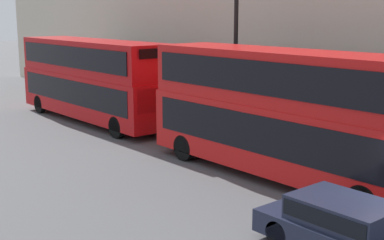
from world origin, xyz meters
TOP-DOWN VIEW (x-y plane):
  - bus_leading at (1.60, 5.69)m, footprint 2.59×10.97m
  - bus_second_in_queue at (1.60, 18.45)m, footprint 2.59×11.29m
  - car_dark_sedan at (-1.80, 0.87)m, footprint 1.84×4.26m
  - street_lamp at (3.54, 10.01)m, footprint 0.44×0.44m

SIDE VIEW (x-z plane):
  - car_dark_sedan at x=-1.80m, z-range 0.04..1.38m
  - bus_second_in_queue at x=1.60m, z-range 0.22..4.42m
  - bus_leading at x=1.60m, z-range 0.23..4.59m
  - street_lamp at x=3.54m, z-range 0.79..7.90m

